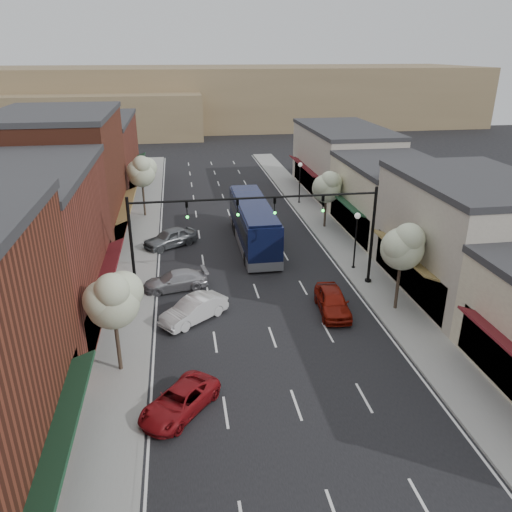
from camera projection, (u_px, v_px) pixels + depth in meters
name	position (u px, v px, depth m)	size (l,w,h in m)	color
ground	(279.00, 357.00, 26.86)	(160.00, 160.00, 0.00)	black
sidewalk_left	(140.00, 243.00, 42.51)	(2.80, 73.00, 0.15)	gray
sidewalk_right	(330.00, 232.00, 44.92)	(2.80, 73.00, 0.15)	gray
curb_left	(157.00, 242.00, 42.71)	(0.25, 73.00, 0.17)	gray
curb_right	(315.00, 233.00, 44.72)	(0.25, 73.00, 0.17)	gray
bldg_left_midnear	(16.00, 251.00, 28.51)	(10.14, 14.10, 9.40)	maroon
bldg_left_midfar	(63.00, 180.00, 41.00)	(10.14, 14.10, 10.90)	maroon
bldg_left_far	(93.00, 157.00, 56.08)	(10.14, 18.10, 8.40)	maroon
bldg_right_midnear	(467.00, 237.00, 32.81)	(9.14, 12.10, 7.90)	#B2A998
bldg_right_midfar	(392.00, 198.00, 44.04)	(9.14, 12.10, 6.40)	beige
bldg_right_far	(342.00, 160.00, 56.63)	(9.14, 16.10, 7.40)	#B2A998
hill_far	(197.00, 97.00, 106.69)	(120.00, 30.00, 12.00)	#7A6647
hill_near	(66.00, 115.00, 92.93)	(50.00, 20.00, 8.00)	#7A6647
signal_mast_right	(339.00, 223.00, 33.20)	(8.22, 0.46, 7.00)	black
signal_mast_left	(169.00, 232.00, 31.58)	(8.22, 0.46, 7.00)	black
tree_right_near	(404.00, 245.00, 29.95)	(2.85, 2.65, 5.95)	#47382B
tree_right_far	(327.00, 186.00, 44.73)	(2.85, 2.65, 5.43)	#47382B
tree_left_near	(113.00, 298.00, 24.01)	(2.85, 2.65, 5.69)	#47382B
tree_left_far	(142.00, 171.00, 47.59)	(2.85, 2.65, 6.13)	#47382B
lamp_post_near	(356.00, 232.00, 36.41)	(0.44, 0.44, 4.44)	black
lamp_post_far	(300.00, 176.00, 52.38)	(0.44, 0.44, 4.44)	black
coach_bus	(253.00, 223.00, 41.51)	(2.71, 12.13, 3.71)	#0C1233
red_hatchback	(332.00, 301.00, 31.15)	(1.79, 4.46, 1.52)	maroon
parked_car_a	(179.00, 401.00, 22.56)	(1.95, 4.24, 1.18)	maroon
parked_car_b	(194.00, 310.00, 30.22)	(1.53, 4.40, 1.45)	silver
parked_car_c	(175.00, 281.00, 34.20)	(1.80, 4.44, 1.29)	#A4A3A8
parked_car_d	(170.00, 238.00, 41.61)	(1.84, 4.58, 1.56)	slate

